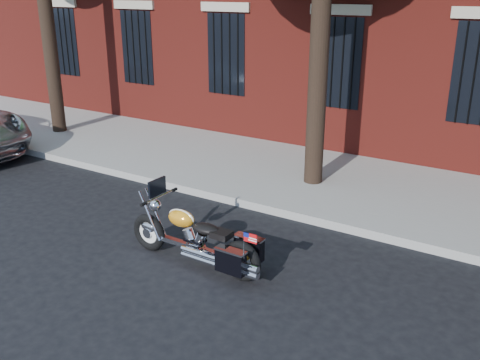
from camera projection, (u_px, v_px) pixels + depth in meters
The scene contains 4 objects.
ground at pixel (208, 236), 8.68m from camera, with size 120.00×120.00×0.00m, color black.
curb at pixel (252, 204), 9.75m from camera, with size 40.00×0.16×0.15m, color gray.
sidewalk at pixel (298, 175), 11.25m from camera, with size 40.00×3.60×0.15m, color gray.
motorcycle at pixel (199, 241), 7.60m from camera, with size 2.37×0.69×1.20m.
Camera 1 is at (4.63, -6.36, 3.82)m, focal length 40.00 mm.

